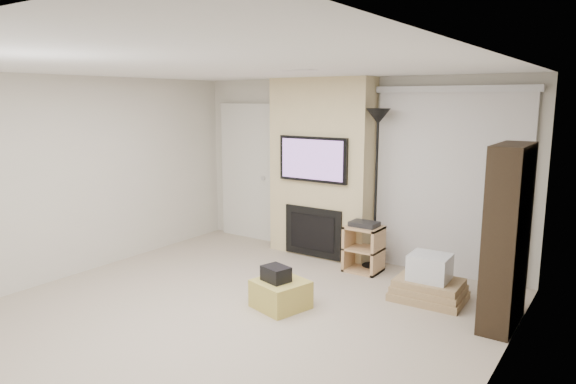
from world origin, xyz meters
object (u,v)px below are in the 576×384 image
Objects in this scene: box_stack at (429,283)px; ottoman at (281,294)px; floor_lamp at (377,144)px; av_stand at (364,245)px; bookshelf at (507,237)px.

ottoman is at bearing -138.27° from box_stack.
floor_lamp is 3.17× the size of av_stand.
bookshelf is at bearing -26.21° from floor_lamp.
ottoman is 2.34m from floor_lamp.
box_stack is (1.03, -0.47, -0.15)m from av_stand.
floor_lamp reaches higher than ottoman.
bookshelf is (2.05, 0.89, 0.75)m from ottoman.
bookshelf is (1.84, -0.68, 0.55)m from av_stand.
av_stand is at bearing 155.58° from box_stack.
ottoman is at bearing -97.49° from av_stand.
box_stack is at bearing -24.42° from av_stand.
ottoman is 0.24× the size of floor_lamp.
box_stack is at bearing 165.19° from bookshelf.
bookshelf reaches higher than box_stack.
ottoman is 0.76× the size of av_stand.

